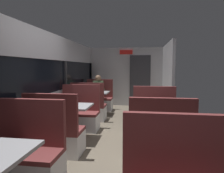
% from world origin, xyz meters
% --- Properties ---
extents(ground_plane, '(3.30, 9.20, 0.02)m').
position_xyz_m(ground_plane, '(0.00, 0.00, -0.01)').
color(ground_plane, '#665B4C').
extents(carriage_window_panel_left, '(0.09, 8.48, 2.30)m').
position_xyz_m(carriage_window_panel_left, '(-1.45, 0.00, 1.11)').
color(carriage_window_panel_left, '#B2B2B7').
rests_on(carriage_window_panel_left, ground_plane).
extents(carriage_end_bulkhead, '(2.90, 0.11, 2.30)m').
position_xyz_m(carriage_end_bulkhead, '(0.06, 4.19, 1.14)').
color(carriage_end_bulkhead, '#B2B2B7').
rests_on(carriage_end_bulkhead, ground_plane).
extents(carriage_aisle_panel_right, '(0.08, 2.40, 2.30)m').
position_xyz_m(carriage_aisle_panel_right, '(1.45, 3.00, 1.15)').
color(carriage_aisle_panel_right, '#B2B2B7').
rests_on(carriage_aisle_panel_right, ground_plane).
extents(bench_near_window_facing_entry, '(0.95, 0.50, 1.10)m').
position_xyz_m(bench_near_window_facing_entry, '(-0.89, -1.39, 0.33)').
color(bench_near_window_facing_entry, silver).
rests_on(bench_near_window_facing_entry, ground_plane).
extents(dining_table_mid_window, '(0.90, 0.70, 0.74)m').
position_xyz_m(dining_table_mid_window, '(-0.89, 0.20, 0.64)').
color(dining_table_mid_window, '#9E9EA3').
rests_on(dining_table_mid_window, ground_plane).
extents(bench_mid_window_facing_end, '(0.95, 0.50, 1.10)m').
position_xyz_m(bench_mid_window_facing_end, '(-0.89, -0.50, 0.33)').
color(bench_mid_window_facing_end, silver).
rests_on(bench_mid_window_facing_end, ground_plane).
extents(bench_mid_window_facing_entry, '(0.95, 0.50, 1.10)m').
position_xyz_m(bench_mid_window_facing_entry, '(-0.89, 0.90, 0.33)').
color(bench_mid_window_facing_entry, silver).
rests_on(bench_mid_window_facing_entry, ground_plane).
extents(dining_table_far_window, '(0.90, 0.70, 0.74)m').
position_xyz_m(dining_table_far_window, '(-0.89, 2.50, 0.64)').
color(dining_table_far_window, '#9E9EA3').
rests_on(dining_table_far_window, ground_plane).
extents(bench_far_window_facing_end, '(0.95, 0.50, 1.10)m').
position_xyz_m(bench_far_window_facing_end, '(-0.89, 1.80, 0.33)').
color(bench_far_window_facing_end, silver).
rests_on(bench_far_window_facing_end, ground_plane).
extents(bench_far_window_facing_entry, '(0.95, 0.50, 1.10)m').
position_xyz_m(bench_far_window_facing_entry, '(-0.89, 3.20, 0.33)').
color(bench_far_window_facing_entry, silver).
rests_on(bench_far_window_facing_entry, ground_plane).
extents(dining_table_rear_aisle, '(0.90, 0.70, 0.74)m').
position_xyz_m(dining_table_rear_aisle, '(0.89, 0.00, 0.64)').
color(dining_table_rear_aisle, '#9E9EA3').
rests_on(dining_table_rear_aisle, ground_plane).
extents(bench_rear_aisle_facing_end, '(0.95, 0.50, 1.10)m').
position_xyz_m(bench_rear_aisle_facing_end, '(0.89, -0.70, 0.33)').
color(bench_rear_aisle_facing_end, silver).
rests_on(bench_rear_aisle_facing_end, ground_plane).
extents(bench_rear_aisle_facing_entry, '(0.95, 0.50, 1.10)m').
position_xyz_m(bench_rear_aisle_facing_entry, '(0.89, 0.70, 0.33)').
color(bench_rear_aisle_facing_entry, silver).
rests_on(bench_rear_aisle_facing_entry, ground_plane).
extents(seated_passenger, '(0.47, 0.55, 1.26)m').
position_xyz_m(seated_passenger, '(-0.89, 3.12, 0.54)').
color(seated_passenger, '#26262D').
rests_on(seated_passenger, ground_plane).
extents(coffee_cup_primary, '(0.07, 0.07, 0.09)m').
position_xyz_m(coffee_cup_primary, '(-0.82, 2.65, 0.79)').
color(coffee_cup_primary, white).
rests_on(coffee_cup_primary, dining_table_far_window).
extents(coffee_cup_secondary, '(0.07, 0.07, 0.09)m').
position_xyz_m(coffee_cup_secondary, '(0.83, 0.07, 0.79)').
color(coffee_cup_secondary, white).
rests_on(coffee_cup_secondary, dining_table_rear_aisle).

